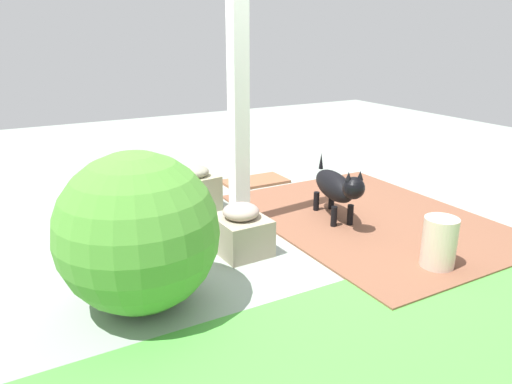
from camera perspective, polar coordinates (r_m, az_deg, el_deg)
ground_plane at (r=4.13m, az=2.30°, el=-4.32°), size 12.00×12.00×0.00m
brick_path at (r=4.43m, az=13.30°, el=-3.09°), size 1.80×2.40×0.02m
porch_pillar at (r=3.93m, az=-2.14°, el=14.02°), size 0.14×0.14×2.59m
stone_planter_nearest at (r=4.52m, az=-7.09°, el=0.23°), size 0.42×0.36×0.43m
stone_planter_mid at (r=3.64m, az=-1.77°, el=-4.60°), size 0.37×0.42×0.39m
round_shrub at (r=2.92m, az=-13.77°, el=-4.64°), size 0.96×0.96×0.96m
terracotta_pot_broad at (r=4.18m, az=-17.52°, el=-0.92°), size 0.38×0.38×0.47m
dog at (r=4.24m, az=9.49°, el=0.59°), size 0.37×0.80×0.55m
ceramic_urn at (r=3.63m, az=20.81°, el=-5.70°), size 0.24×0.24×0.38m
doormat at (r=5.36m, az=-0.13°, el=1.27°), size 0.71×0.40×0.03m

